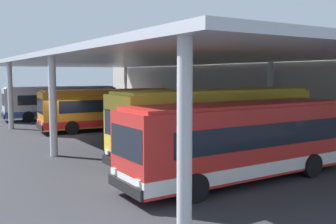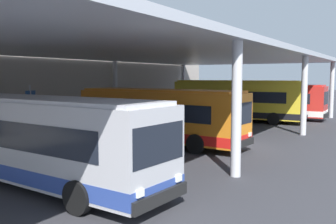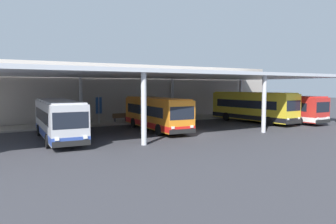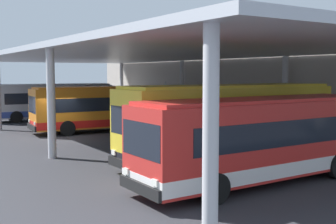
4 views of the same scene
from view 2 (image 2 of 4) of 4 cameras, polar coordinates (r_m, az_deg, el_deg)
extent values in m
plane|color=#333338|center=(21.78, 9.82, -5.03)|extent=(200.00, 200.00, 0.00)
cube|color=gray|center=(28.18, -13.03, -2.55)|extent=(42.00, 4.50, 0.18)
cube|color=#ADA399|center=(30.29, -17.59, 4.40)|extent=(48.00, 1.60, 7.05)
cube|color=silver|center=(24.02, -2.42, 8.94)|extent=(40.00, 17.00, 0.30)
cylinder|color=silver|center=(14.83, 10.27, 0.36)|extent=(0.40, 0.40, 5.25)
cylinder|color=silver|center=(26.69, 19.80, 2.31)|extent=(0.40, 0.40, 5.25)
cylinder|color=silver|center=(33.72, -7.94, 3.14)|extent=(0.40, 0.40, 5.25)
cylinder|color=silver|center=(38.85, 23.43, 3.03)|extent=(0.40, 0.40, 5.25)
cylinder|color=silver|center=(43.98, 2.27, 3.69)|extent=(0.40, 0.40, 5.25)
cube|color=#B7B7BC|center=(14.15, -18.53, -3.85)|extent=(3.19, 10.54, 2.70)
cube|color=#2D4799|center=(14.34, -18.41, -7.80)|extent=(3.21, 10.57, 0.50)
cube|color=black|center=(14.23, -18.92, -2.59)|extent=(3.11, 8.68, 0.90)
cube|color=black|center=(10.45, -1.49, -4.81)|extent=(2.30, 0.27, 1.10)
cube|color=black|center=(10.76, -1.07, -12.74)|extent=(2.46, 0.32, 0.36)
cube|color=silver|center=(14.00, -18.70, 1.86)|extent=(2.96, 10.12, 0.12)
cube|color=yellow|center=(10.35, -1.63, -0.32)|extent=(1.75, 0.24, 0.28)
cube|color=white|center=(9.99, -4.24, -12.11)|extent=(0.28, 0.10, 0.20)
cube|color=white|center=(11.38, 1.60, -9.90)|extent=(0.28, 0.10, 0.20)
cylinder|color=black|center=(11.22, -13.46, -12.40)|extent=(0.35, 1.02, 1.00)
cylinder|color=black|center=(12.90, -5.16, -9.93)|extent=(0.35, 1.02, 1.00)
cylinder|color=black|center=(17.36, -20.79, -6.28)|extent=(0.35, 1.02, 1.00)
cube|color=orange|center=(21.91, -1.36, -0.40)|extent=(3.24, 10.55, 2.70)
cube|color=red|center=(22.03, -1.35, -2.99)|extent=(3.26, 10.57, 0.50)
cube|color=black|center=(21.97, -1.67, 0.40)|extent=(3.15, 8.69, 0.90)
cube|color=black|center=(19.26, 11.02, -0.24)|extent=(2.30, 0.29, 1.10)
cube|color=black|center=(19.42, 11.19, -4.67)|extent=(2.46, 0.34, 0.36)
cube|color=orange|center=(21.81, -1.36, 3.29)|extent=(3.01, 10.12, 0.12)
cube|color=yellow|center=(19.21, 10.99, 2.20)|extent=(1.75, 0.25, 0.28)
cube|color=white|center=(18.56, 10.04, -4.01)|extent=(0.29, 0.10, 0.20)
cube|color=white|center=(20.19, 12.23, -3.30)|extent=(0.29, 0.10, 0.20)
cylinder|color=black|center=(19.28, 4.19, -4.80)|extent=(0.35, 1.02, 1.00)
cylinder|color=black|center=(21.39, 7.59, -3.83)|extent=(0.35, 1.02, 1.00)
cylinder|color=black|center=(22.98, -8.93, -3.21)|extent=(0.35, 1.02, 1.00)
cylinder|color=black|center=(24.77, -4.97, -2.55)|extent=(0.35, 1.02, 1.00)
cube|color=yellow|center=(33.78, 10.41, 1.88)|extent=(2.94, 11.29, 3.10)
cube|color=black|center=(33.88, 10.38, -0.15)|extent=(2.96, 11.31, 0.50)
cube|color=black|center=(33.82, 10.18, 2.39)|extent=(2.90, 9.28, 0.90)
cube|color=black|center=(32.43, 19.76, 2.13)|extent=(2.30, 0.21, 1.10)
cube|color=black|center=(32.55, 19.82, -0.87)|extent=(2.45, 0.26, 0.36)
cube|color=yellow|center=(33.73, 10.46, 4.61)|extent=(2.72, 10.83, 0.12)
cube|color=yellow|center=(32.40, 19.76, 3.93)|extent=(1.75, 0.19, 0.28)
cube|color=white|center=(31.63, 19.56, -0.39)|extent=(0.28, 0.09, 0.20)
cube|color=white|center=(33.40, 20.07, -0.12)|extent=(0.28, 0.09, 0.20)
cylinder|color=black|center=(31.77, 15.60, -0.98)|extent=(0.32, 1.01, 1.00)
cylinder|color=black|center=(34.15, 16.56, -0.58)|extent=(0.32, 1.01, 1.00)
cylinder|color=black|center=(33.88, 4.76, -0.42)|extent=(0.32, 1.01, 1.00)
cylinder|color=black|center=(36.12, 6.36, -0.08)|extent=(0.32, 1.01, 1.00)
cube|color=red|center=(36.59, 14.58, 1.74)|extent=(2.60, 10.42, 2.70)
cube|color=white|center=(36.66, 14.55, 0.18)|extent=(2.62, 10.44, 0.50)
cube|color=black|center=(36.61, 14.37, 2.21)|extent=(2.62, 8.55, 0.90)
cube|color=black|center=(35.49, 22.61, 1.96)|extent=(2.30, 0.14, 1.10)
cube|color=black|center=(35.59, 22.67, -0.46)|extent=(2.45, 0.18, 0.36)
cube|color=red|center=(36.53, 14.64, 3.94)|extent=(2.39, 10.01, 0.12)
cube|color=yellow|center=(35.46, 22.61, 3.28)|extent=(1.75, 0.14, 0.28)
cube|color=white|center=(34.67, 22.46, -0.01)|extent=(0.28, 0.08, 0.20)
cube|color=white|center=(36.45, 22.87, 0.21)|extent=(0.28, 0.08, 0.20)
cylinder|color=black|center=(34.73, 19.09, -0.56)|extent=(0.29, 1.00, 1.00)
cylinder|color=black|center=(37.12, 19.85, -0.22)|extent=(0.29, 1.00, 1.00)
cylinder|color=black|center=(36.43, 9.68, -0.08)|extent=(0.29, 1.00, 1.00)
cylinder|color=black|center=(38.72, 10.98, 0.22)|extent=(0.29, 1.00, 1.00)
cube|color=brown|center=(26.68, -16.16, -1.89)|extent=(1.80, 0.44, 0.08)
cube|color=brown|center=(26.80, -16.47, -1.33)|extent=(1.80, 0.06, 0.44)
cube|color=#2D2D33|center=(26.25, -17.28, -2.53)|extent=(0.10, 0.36, 0.45)
cube|color=#2D2D33|center=(27.18, -15.07, -2.21)|extent=(0.10, 0.36, 0.45)
cylinder|color=#B2B2B7|center=(24.10, -19.95, 0.00)|extent=(0.12, 0.12, 3.20)
cube|color=#285199|center=(24.06, -19.95, 0.90)|extent=(0.70, 0.04, 1.80)
camera|label=1|loc=(46.65, 31.70, 5.05)|focal=41.59mm
camera|label=3|loc=(15.85, 108.98, -0.39)|focal=34.46mm
camera|label=4|loc=(46.64, 32.73, 4.73)|focal=46.43mm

